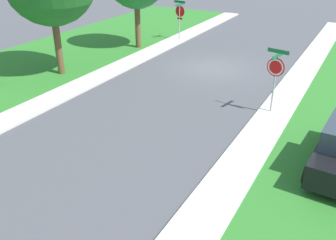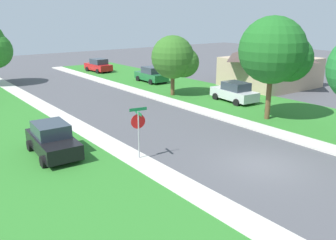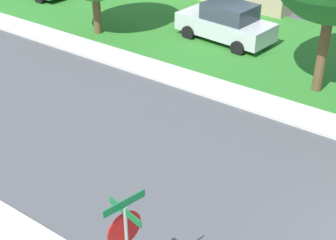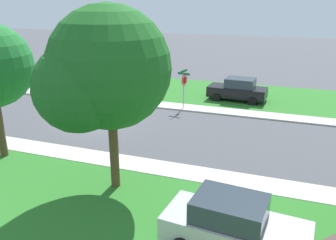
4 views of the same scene
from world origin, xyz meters
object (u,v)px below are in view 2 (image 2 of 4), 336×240
Objects in this scene: stop_sign_far_corner at (138,125)px; tree_sidewalk_mid at (277,52)px; car_red_driveway_right at (98,66)px; car_green_across_road at (151,75)px; car_black_behind_trees at (52,140)px; tree_across_left at (176,59)px; house_right_setback at (270,64)px; car_silver_near_corner at (234,92)px.

tree_sidewalk_mid reaches higher than stop_sign_far_corner.
car_red_driveway_right and car_green_across_road have the same top height.
car_black_behind_trees is 0.80× the size of tree_across_left.
tree_sidewalk_mid is at bearing -10.97° from car_black_behind_trees.
tree_across_left is (-2.14, -6.91, 2.56)m from car_green_across_road.
tree_sidewalk_mid is at bearing -142.13° from house_right_setback.
car_silver_near_corner is 11.96m from car_green_across_road.
car_green_across_road is at bearing 84.53° from tree_sidewalk_mid.
tree_across_left reaches higher than car_silver_near_corner.
tree_across_left is 0.59× the size of house_right_setback.
tree_across_left is (11.02, 10.71, 1.55)m from stop_sign_far_corner.
stop_sign_far_corner reaches higher than car_red_driveway_right.
car_silver_near_corner is 1.01× the size of car_black_behind_trees.
stop_sign_far_corner is 0.63× the size of car_black_behind_trees.
car_red_driveway_right is at bearing 86.80° from tree_across_left.
stop_sign_far_corner is at bearing -135.83° from tree_across_left.
car_red_driveway_right is 0.80× the size of tree_across_left.
stop_sign_far_corner is 0.63× the size of car_green_across_road.
house_right_setback is at bearing -63.79° from car_red_driveway_right.
tree_across_left reaches higher than car_red_driveway_right.
car_red_driveway_right is 1.01× the size of car_green_across_road.
tree_sidewalk_mid is (-1.94, -5.29, 3.89)m from car_silver_near_corner.
stop_sign_far_corner is 22.01m from car_green_across_road.
tree_across_left reaches higher than car_black_behind_trees.
car_black_behind_trees is (-16.46, -14.38, 0.00)m from car_green_across_road.
house_right_setback is (8.26, 2.64, 1.50)m from car_silver_near_corner.
stop_sign_far_corner reaches higher than car_black_behind_trees.
car_red_driveway_right and car_silver_near_corner have the same top height.
car_green_across_road is (1.17, -10.41, 0.00)m from car_red_driveway_right.
stop_sign_far_corner is at bearing -157.15° from car_silver_near_corner.
stop_sign_far_corner is 14.62m from car_silver_near_corner.
house_right_setback is (8.55, -9.32, 1.50)m from car_green_across_road.
car_red_driveway_right is 22.04m from house_right_setback.
car_red_driveway_right is 22.41m from car_silver_near_corner.
car_green_across_road is at bearing 132.52° from house_right_setback.
tree_sidewalk_mid is at bearing -110.09° from car_silver_near_corner.
tree_across_left reaches higher than house_right_setback.
tree_sidewalk_mid reaches higher than car_red_driveway_right.
house_right_setback reaches higher than car_green_across_road.
tree_sidewalk_mid is 10.43m from tree_across_left.
tree_sidewalk_mid reaches higher than tree_across_left.
house_right_setback is at bearing 11.44° from car_black_behind_trees.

